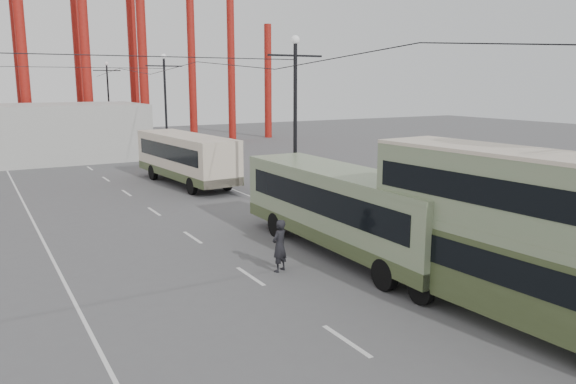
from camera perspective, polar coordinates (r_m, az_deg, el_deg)
road_markings at (r=29.46m, az=-11.91°, el=-2.79°), size 12.52×120.00×0.01m
lamp_post_mid at (r=29.80m, az=0.73°, el=6.71°), size 3.20×0.44×9.32m
lamp_post_far at (r=49.98m, az=-12.31°, el=8.24°), size 3.20×0.44×9.32m
lamp_post_distant at (r=71.25m, az=-17.75°, el=8.76°), size 3.20×0.44×9.32m
fairground_shed at (r=54.89m, az=-26.15°, el=5.32°), size 22.00×10.00×5.00m
double_decker_bus at (r=17.11m, az=22.73°, el=-3.67°), size 3.02×9.63×5.10m
single_decker_green at (r=22.99m, az=5.88°, el=-1.56°), size 2.87×12.22×3.45m
single_decker_cream at (r=39.17m, az=-10.32°, el=3.55°), size 3.66×11.19×3.42m
pedestrian at (r=20.93m, az=-0.87°, el=-5.48°), size 0.86×0.73×1.98m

